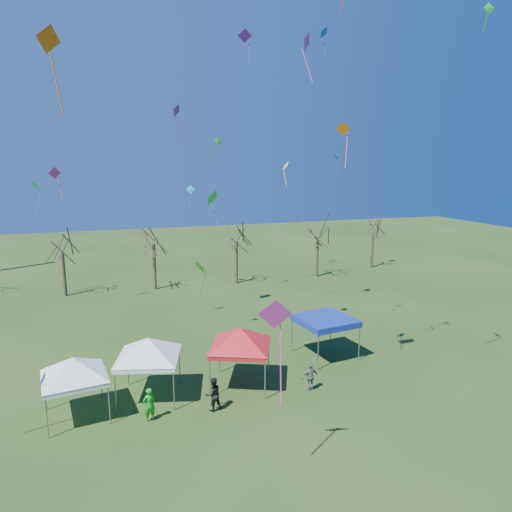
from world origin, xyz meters
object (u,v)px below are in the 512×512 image
(tree_1, at_px, (61,236))
(tent_blue, at_px, (325,321))
(tent_white_mid, at_px, (148,342))
(person_dark, at_px, (213,394))
(tree_2, at_px, (153,227))
(tree_5, at_px, (374,221))
(tree_3, at_px, (236,226))
(tree_4, at_px, (318,223))
(person_grey, at_px, (310,377))
(person_green, at_px, (149,404))
(tent_white_west, at_px, (73,362))
(tent_red, at_px, (240,332))

(tree_1, relative_size, tent_blue, 2.02)
(tent_white_mid, distance_m, person_dark, 4.39)
(tree_2, xyz_separation_m, tree_5, (26.09, 1.69, -0.56))
(tree_3, xyz_separation_m, person_dark, (-8.20, -24.08, -5.20))
(tree_4, bearing_deg, person_dark, -126.09)
(tent_blue, relative_size, person_grey, 2.36)
(tent_blue, relative_size, person_green, 2.22)
(person_green, xyz_separation_m, person_grey, (8.74, 0.30, -0.05))
(tree_3, xyz_separation_m, tree_4, (9.32, -0.04, -0.02))
(tent_blue, xyz_separation_m, person_green, (-11.60, -4.20, -1.56))
(tent_white_mid, bearing_deg, person_dark, -39.50)
(tent_white_west, bearing_deg, tent_white_mid, 13.67)
(tree_4, bearing_deg, tree_5, 13.85)
(tent_red, xyz_separation_m, tent_blue, (6.33, 2.12, -0.78))
(tree_1, bearing_deg, person_dark, -70.79)
(person_dark, bearing_deg, tent_red, -144.34)
(tree_3, bearing_deg, tent_blue, -89.34)
(tree_5, distance_m, person_dark, 37.08)
(person_green, relative_size, person_dark, 0.97)
(tree_1, bearing_deg, tent_white_west, -84.91)
(tree_1, height_order, tent_blue, tree_1)
(tent_white_west, distance_m, tent_blue, 15.22)
(tree_3, height_order, tent_red, tree_3)
(tent_white_mid, bearing_deg, person_grey, -13.60)
(tree_5, relative_size, tent_red, 1.79)
(tree_2, xyz_separation_m, tent_red, (2.30, -22.28, -3.11))
(tent_white_west, height_order, tent_white_mid, tent_white_mid)
(tree_2, relative_size, tent_red, 1.96)
(tree_3, bearing_deg, tree_2, 177.73)
(tent_red, bearing_deg, person_dark, -134.48)
(tree_2, height_order, tree_4, tree_2)
(tree_1, xyz_separation_m, tent_white_west, (2.07, -23.17, -2.86))
(tree_1, distance_m, tree_4, 26.13)
(tree_2, distance_m, tree_5, 26.15)
(tree_2, relative_size, person_grey, 5.17)
(tree_1, height_order, tree_4, tree_4)
(person_dark, bearing_deg, tree_4, -135.95)
(tree_3, relative_size, person_green, 4.69)
(tree_5, height_order, tent_red, tree_5)
(tree_3, height_order, person_green, tree_3)
(tent_white_mid, height_order, tent_red, tent_red)
(tree_4, height_order, tent_red, tree_4)
(tent_red, bearing_deg, tent_white_west, -175.91)
(tree_5, bearing_deg, person_dark, -134.76)
(tree_3, relative_size, tent_blue, 2.12)
(person_grey, distance_m, person_dark, 5.58)
(tent_white_mid, bearing_deg, tree_5, 39.46)
(person_grey, bearing_deg, tent_white_mid, -17.41)
(tree_1, bearing_deg, person_grey, -59.78)
(tree_2, bearing_deg, tent_white_mid, -97.01)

